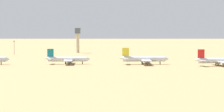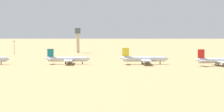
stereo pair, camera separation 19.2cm
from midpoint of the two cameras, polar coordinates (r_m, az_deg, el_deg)
name	(u,v)px [view 1 (the left image)]	position (r m, az deg, el deg)	size (l,w,h in m)	color
ground	(100,67)	(321.97, -1.48, -1.25)	(4000.00, 4000.00, 0.00)	tan
ridge_west	(48,17)	(1258.50, -7.57, 4.56)	(254.49, 252.56, 97.55)	#806C5F
ridge_center	(183,20)	(1320.23, 8.34, 4.27)	(260.25, 219.54, 86.71)	slate
parked_jet_teal_3	(67,59)	(342.54, -5.35, -0.37)	(33.16, 28.02, 10.95)	silver
parked_jet_yellow_4	(144,59)	(339.60, 3.74, -0.35)	(35.71, 30.11, 11.79)	silver
parked_jet_red_5	(218,61)	(333.22, 12.46, -0.53)	(34.33, 29.37, 11.40)	silver
control_tower	(78,38)	(484.69, -4.08, 2.15)	(5.20, 5.20, 24.92)	#C6B793
light_pole_west	(14,47)	(459.54, -11.51, 1.10)	(1.80, 0.50, 13.10)	#59595E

